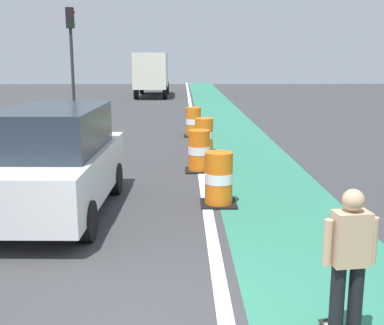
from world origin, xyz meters
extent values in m
plane|color=#38383A|center=(0.00, 0.00, 0.00)|extent=(100.00, 100.00, 0.00)
cube|color=#2D755B|center=(2.40, 12.00, 0.00)|extent=(2.50, 80.00, 0.01)
cube|color=silver|center=(0.90, 12.00, 0.01)|extent=(0.20, 80.00, 0.01)
cylinder|color=black|center=(2.19, -0.43, 0.49)|extent=(0.15, 0.15, 0.82)
cylinder|color=black|center=(1.99, -0.46, 0.49)|extent=(0.15, 0.15, 0.82)
cube|color=tan|center=(2.09, -0.44, 1.18)|extent=(0.39, 0.26, 0.56)
cylinder|color=tan|center=(2.32, -0.41, 1.15)|extent=(0.09, 0.09, 0.48)
cylinder|color=tan|center=(1.85, -0.48, 1.15)|extent=(0.09, 0.09, 0.48)
sphere|color=tan|center=(2.09, -0.44, 1.58)|extent=(0.22, 0.22, 0.22)
cube|color=silver|center=(-1.95, 4.04, 0.79)|extent=(1.97, 4.65, 0.90)
cube|color=#232D38|center=(-1.95, 4.04, 1.64)|extent=(1.70, 2.90, 0.80)
cylinder|color=black|center=(-2.73, 5.49, 0.34)|extent=(0.30, 0.69, 0.68)
cylinder|color=black|center=(-1.09, 5.44, 0.34)|extent=(0.30, 0.69, 0.68)
cylinder|color=black|center=(-1.18, 2.59, 0.34)|extent=(0.30, 0.69, 0.68)
cylinder|color=orange|center=(1.14, 4.56, 0.25)|extent=(0.56, 0.56, 0.42)
cylinder|color=white|center=(1.14, 4.56, 0.57)|extent=(0.57, 0.57, 0.21)
cylinder|color=orange|center=(1.14, 4.56, 0.88)|extent=(0.56, 0.56, 0.42)
cube|color=black|center=(1.14, 4.56, 0.02)|extent=(0.73, 0.73, 0.04)
cylinder|color=orange|center=(0.84, 7.59, 0.25)|extent=(0.56, 0.56, 0.42)
cylinder|color=white|center=(0.84, 7.59, 0.57)|extent=(0.57, 0.57, 0.21)
cylinder|color=orange|center=(0.84, 7.59, 0.88)|extent=(0.56, 0.56, 0.42)
cube|color=black|center=(0.84, 7.59, 0.02)|extent=(0.73, 0.73, 0.04)
cylinder|color=orange|center=(1.08, 10.11, 0.25)|extent=(0.56, 0.56, 0.42)
cylinder|color=white|center=(1.08, 10.11, 0.57)|extent=(0.57, 0.57, 0.21)
cylinder|color=orange|center=(1.08, 10.11, 0.88)|extent=(0.56, 0.56, 0.42)
cube|color=black|center=(1.08, 10.11, 0.02)|extent=(0.73, 0.73, 0.04)
cylinder|color=orange|center=(0.82, 13.39, 0.25)|extent=(0.56, 0.56, 0.42)
cylinder|color=white|center=(0.82, 13.39, 0.57)|extent=(0.57, 0.57, 0.21)
cylinder|color=orange|center=(0.82, 13.39, 0.88)|extent=(0.56, 0.56, 0.42)
cube|color=black|center=(0.82, 13.39, 0.02)|extent=(0.73, 0.73, 0.04)
cube|color=silver|center=(-1.87, 31.78, 1.98)|extent=(2.31, 5.61, 2.50)
cube|color=#19478C|center=(-1.88, 35.63, 1.53)|extent=(2.20, 1.91, 2.10)
cylinder|color=black|center=(-2.91, 35.43, 0.48)|extent=(0.30, 0.96, 0.96)
cylinder|color=black|center=(-0.85, 35.44, 0.48)|extent=(0.30, 0.96, 0.96)
cylinder|color=black|center=(-2.90, 30.38, 0.48)|extent=(0.30, 0.96, 0.96)
cylinder|color=black|center=(-0.84, 30.39, 0.48)|extent=(0.30, 0.96, 0.96)
cylinder|color=#2D2D2D|center=(-4.60, 17.84, 2.10)|extent=(0.14, 0.14, 4.20)
cube|color=black|center=(-4.60, 17.84, 4.65)|extent=(0.32, 0.32, 0.90)
sphere|color=red|center=(-4.43, 17.84, 4.91)|extent=(0.16, 0.16, 0.16)
sphere|color=green|center=(-4.43, 17.84, 4.39)|extent=(0.16, 0.16, 0.16)
camera|label=1|loc=(0.42, -5.04, 2.95)|focal=46.03mm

